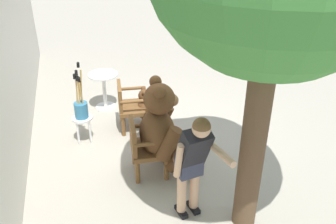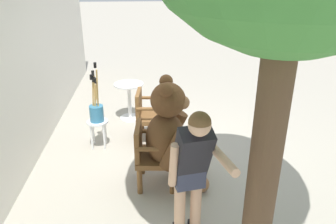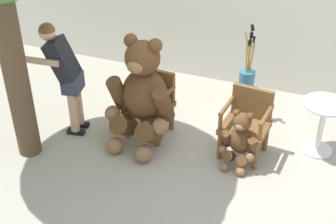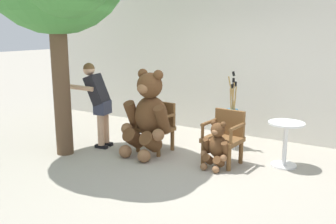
# 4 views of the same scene
# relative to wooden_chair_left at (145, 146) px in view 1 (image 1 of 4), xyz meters

# --- Properties ---
(ground_plane) EXTENTS (60.00, 60.00, 0.00)m
(ground_plane) POSITION_rel_wooden_chair_left_xyz_m (0.64, -0.59, -0.46)
(ground_plane) COLOR #A8A091
(back_wall) EXTENTS (10.00, 0.16, 2.80)m
(back_wall) POSITION_rel_wooden_chair_left_xyz_m (0.64, 1.81, 0.94)
(back_wall) COLOR silver
(back_wall) RESTS_ON ground
(wooden_chair_left) EXTENTS (0.60, 0.56, 0.86)m
(wooden_chair_left) POSITION_rel_wooden_chair_left_xyz_m (0.00, 0.00, 0.00)
(wooden_chair_left) COLOR brown
(wooden_chair_left) RESTS_ON ground
(wooden_chair_right) EXTENTS (0.61, 0.57, 0.86)m
(wooden_chair_right) POSITION_rel_wooden_chair_left_xyz_m (1.29, -0.00, 0.00)
(wooden_chair_right) COLOR brown
(wooden_chair_right) RESTS_ON ground
(teddy_bear_large) EXTENTS (0.89, 0.86, 1.48)m
(teddy_bear_large) POSITION_rel_wooden_chair_left_xyz_m (-0.01, -0.26, 0.26)
(teddy_bear_large) COLOR brown
(teddy_bear_large) RESTS_ON ground
(teddy_bear_small) EXTENTS (0.46, 0.45, 0.76)m
(teddy_bear_small) POSITION_rel_wooden_chair_left_xyz_m (1.28, -0.28, -0.09)
(teddy_bear_small) COLOR brown
(teddy_bear_small) RESTS_ON ground
(person_visitor) EXTENTS (0.74, 0.57, 1.55)m
(person_visitor) POSITION_rel_wooden_chair_left_xyz_m (-1.05, -0.37, 0.46)
(person_visitor) COLOR black
(person_visitor) RESTS_ON ground
(white_stool) EXTENTS (0.34, 0.34, 0.46)m
(white_stool) POSITION_rel_wooden_chair_left_xyz_m (1.09, 0.83, -0.11)
(white_stool) COLOR silver
(white_stool) RESTS_ON ground
(brush_bucket) EXTENTS (0.22, 0.22, 0.96)m
(brush_bucket) POSITION_rel_wooden_chair_left_xyz_m (1.09, 0.83, 0.19)
(brush_bucket) COLOR teal
(brush_bucket) RESTS_ON white_stool
(round_side_table) EXTENTS (0.56, 0.56, 0.72)m
(round_side_table) POSITION_rel_wooden_chair_left_xyz_m (2.17, 0.36, -0.01)
(round_side_table) COLOR white
(round_side_table) RESTS_ON ground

